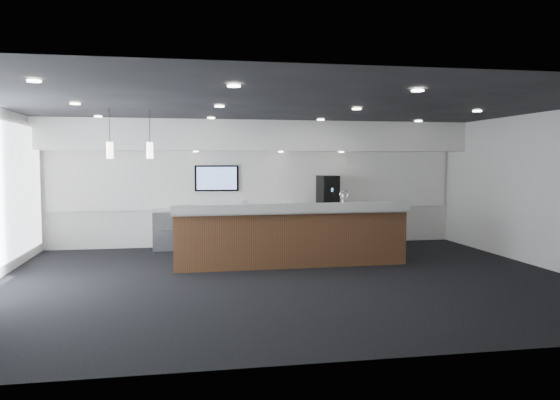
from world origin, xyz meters
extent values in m
plane|color=black|center=(0.00, 0.00, 0.00)|extent=(10.00, 10.00, 0.00)
cube|color=black|center=(0.00, 0.00, 3.00)|extent=(10.00, 8.00, 0.02)
cube|color=silver|center=(0.00, 4.00, 1.50)|extent=(10.00, 0.02, 3.00)
cube|color=silver|center=(5.00, 0.00, 1.50)|extent=(0.02, 8.00, 3.00)
cube|color=white|center=(0.00, 3.55, 2.65)|extent=(10.00, 0.90, 0.70)
cube|color=white|center=(0.00, 3.97, 1.60)|extent=(9.80, 0.06, 1.40)
cube|color=gray|center=(0.00, 3.64, 0.45)|extent=(5.00, 0.60, 0.90)
cube|color=silver|center=(0.00, 3.64, 0.93)|extent=(5.06, 0.66, 0.05)
cylinder|color=silver|center=(-2.00, 3.32, 0.50)|extent=(0.60, 0.02, 0.02)
cylinder|color=silver|center=(-1.00, 3.32, 0.50)|extent=(0.60, 0.02, 0.02)
cylinder|color=silver|center=(0.00, 3.32, 0.50)|extent=(0.60, 0.02, 0.02)
cylinder|color=silver|center=(1.00, 3.32, 0.50)|extent=(0.60, 0.02, 0.02)
cylinder|color=silver|center=(2.00, 3.32, 0.50)|extent=(0.60, 0.02, 0.02)
cube|color=black|center=(-1.00, 3.91, 1.65)|extent=(1.05, 0.07, 0.62)
cube|color=blue|center=(-1.00, 3.87, 1.65)|extent=(0.95, 0.01, 0.54)
cylinder|color=beige|center=(-2.40, 0.80, 2.25)|extent=(0.12, 0.12, 0.30)
cylinder|color=beige|center=(-3.10, 0.80, 2.25)|extent=(0.12, 0.12, 0.30)
cube|color=#4B3019|center=(0.27, 1.17, 0.53)|extent=(4.57, 0.72, 1.05)
cube|color=silver|center=(0.27, 1.17, 1.08)|extent=(4.65, 0.80, 0.06)
cube|color=silver|center=(0.27, 0.81, 1.17)|extent=(4.64, 0.20, 0.18)
cylinder|color=silver|center=(1.36, 1.29, 1.25)|extent=(0.04, 0.04, 0.28)
torus|color=silver|center=(1.36, 1.23, 1.39)|extent=(0.19, 0.03, 0.19)
cube|color=black|center=(1.71, 3.72, 1.33)|extent=(0.50, 0.55, 0.76)
cube|color=silver|center=(1.71, 3.46, 0.96)|extent=(0.27, 0.12, 0.02)
cube|color=silver|center=(-0.35, 3.50, 1.05)|extent=(0.14, 0.05, 0.20)
cube|color=silver|center=(0.72, 3.54, 1.06)|extent=(0.16, 0.07, 0.22)
imported|color=white|center=(1.27, 3.57, 1.00)|extent=(0.11, 0.11, 0.10)
imported|color=white|center=(1.13, 3.57, 1.00)|extent=(0.15, 0.15, 0.10)
imported|color=white|center=(0.99, 3.57, 1.00)|extent=(0.14, 0.14, 0.10)
imported|color=white|center=(0.85, 3.57, 1.00)|extent=(0.14, 0.14, 0.10)
imported|color=white|center=(0.71, 3.57, 1.00)|extent=(0.15, 0.15, 0.10)
imported|color=white|center=(0.57, 3.57, 1.00)|extent=(0.12, 0.12, 0.10)
imported|color=white|center=(0.43, 3.57, 1.00)|extent=(0.16, 0.16, 0.10)
camera|label=1|loc=(-1.86, -9.24, 2.04)|focal=35.00mm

